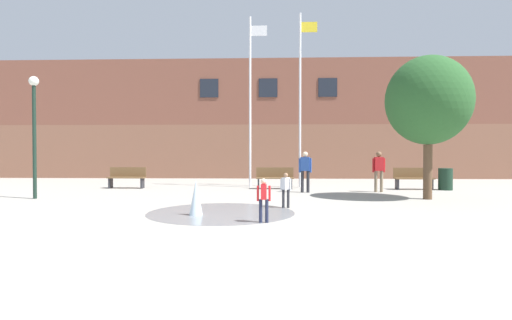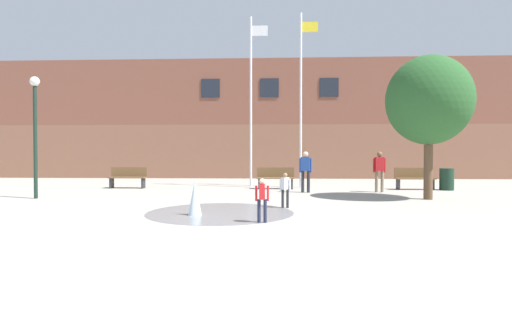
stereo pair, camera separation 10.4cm
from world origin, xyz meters
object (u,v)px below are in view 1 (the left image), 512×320
flagpole_right (301,95)px  street_tree_near_building (428,101)px  park_bench_near_trashcan (413,178)px  park_bench_far_left (127,177)px  park_bench_under_left_flagpole (275,178)px  adult_watching (305,168)px  adult_in_red (379,168)px  child_in_fountain (286,187)px  lamp_post_left_lane (34,119)px  trash_can (445,179)px  flagpole_left (251,97)px  child_with_pink_shirt (264,197)px

flagpole_right → street_tree_near_building: size_ratio=1.62×
park_bench_near_trashcan → street_tree_near_building: bearing=-102.4°
park_bench_far_left → park_bench_under_left_flagpole: same height
adult_watching → adult_in_red: (2.90, 0.25, 0.00)m
park_bench_under_left_flagpole → child_in_fountain: child_in_fountain is taller
adult_watching → lamp_post_left_lane: bearing=-150.5°
adult_in_red → child_in_fountain: adult_in_red is taller
trash_can → adult_watching: bearing=-167.9°
park_bench_near_trashcan → adult_in_red: adult_in_red is taller
flagpole_left → child_with_pink_shirt: bearing=-85.3°
park_bench_far_left → trash_can: (13.50, -0.31, -0.03)m
park_bench_far_left → lamp_post_left_lane: size_ratio=0.39×
adult_in_red → flagpole_right: bearing=144.8°
park_bench_under_left_flagpole → trash_can: 7.07m
flagpole_right → lamp_post_left_lane: flagpole_right is taller
adult_in_red → park_bench_under_left_flagpole: bearing=162.0°
flagpole_left → flagpole_right: flagpole_right is taller
park_bench_near_trashcan → street_tree_near_building: street_tree_near_building is taller
park_bench_under_left_flagpole → adult_in_red: adult_in_red is taller
park_bench_under_left_flagpole → child_in_fountain: 5.86m
adult_in_red → flagpole_right: size_ratio=0.21×
adult_watching → child_in_fountain: adult_watching is taller
child_in_fountain → lamp_post_left_lane: 8.83m
child_in_fountain → flagpole_right: 7.53m
flagpole_left → flagpole_right: (2.22, 0.00, 0.07)m
lamp_post_left_lane → street_tree_near_building: 13.19m
child_with_pink_shirt → street_tree_near_building: (5.37, 4.64, 2.70)m
adult_watching → child_with_pink_shirt: (-1.49, -6.71, -0.35)m
adult_in_red → flagpole_left: 6.32m
park_bench_far_left → trash_can: bearing=-1.3°
adult_in_red → child_in_fountain: (-3.81, -4.58, -0.35)m
park_bench_far_left → adult_watching: adult_watching is taller
adult_in_red → trash_can: size_ratio=1.77×
child_with_pink_shirt → adult_in_red: 8.23m
child_in_fountain → trash_can: (6.81, 5.58, -0.13)m
flagpole_right → trash_can: bearing=-9.7°
flagpole_left → lamp_post_left_lane: size_ratio=1.85×
park_bench_far_left → street_tree_near_building: size_ratio=0.34×
park_bench_under_left_flagpole → park_bench_near_trashcan: (5.82, -0.09, 0.00)m
trash_can → lamp_post_left_lane: bearing=-166.4°
flagpole_left → trash_can: size_ratio=8.43×
park_bench_under_left_flagpole → adult_watching: 1.98m
park_bench_far_left → child_in_fountain: child_in_fountain is taller
child_with_pink_shirt → adult_in_red: bearing=-31.8°
child_in_fountain → lamp_post_left_lane: bearing=-61.8°
park_bench_far_left → flagpole_left: (5.37, 0.70, 3.56)m
street_tree_near_building → park_bench_under_left_flagpole: bearing=144.5°
adult_watching → flagpole_right: (-0.01, 2.27, 3.17)m
park_bench_near_trashcan → flagpole_left: size_ratio=0.21×
trash_can → park_bench_under_left_flagpole: bearing=177.8°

